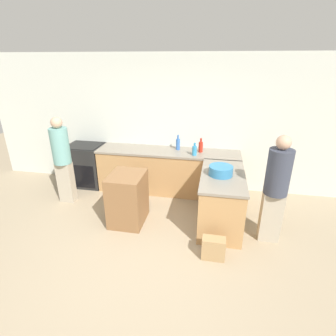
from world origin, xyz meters
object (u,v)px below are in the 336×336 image
at_px(island_table, 128,198).
at_px(hot_sauce_bottle, 201,147).
at_px(range_oven, 86,165).
at_px(water_bottle_blue, 178,144).
at_px(person_by_range, 62,157).
at_px(paper_bag, 213,248).
at_px(person_at_peninsula, 276,187).
at_px(mixing_bowl, 221,171).
at_px(dish_soap_bottle, 194,150).

height_order(island_table, hot_sauce_bottle, hot_sauce_bottle).
xyz_separation_m(range_oven, water_bottle_blue, (1.99, 0.11, 0.56)).
relative_size(island_table, person_by_range, 0.52).
bearing_deg(paper_bag, person_at_peninsula, 35.87).
xyz_separation_m(mixing_bowl, paper_bag, (-0.04, -0.88, -0.80)).
distance_m(range_oven, person_at_peninsula, 3.87).
relative_size(range_oven, paper_bag, 2.78).
bearing_deg(island_table, person_at_peninsula, -1.70).
distance_m(mixing_bowl, dish_soap_bottle, 0.98).
bearing_deg(person_at_peninsula, person_by_range, 171.93).
relative_size(mixing_bowl, dish_soap_bottle, 1.56).
bearing_deg(paper_bag, person_by_range, 158.68).
distance_m(person_by_range, person_at_peninsula, 3.68).
bearing_deg(dish_soap_bottle, mixing_bowl, -59.77).
bearing_deg(mixing_bowl, person_by_range, 175.59).
bearing_deg(person_at_peninsula, dish_soap_bottle, 138.03).
xyz_separation_m(range_oven, paper_bag, (2.80, -1.89, -0.28)).
relative_size(water_bottle_blue, person_by_range, 0.18).
bearing_deg(water_bottle_blue, person_at_peninsula, -40.94).
relative_size(island_table, mixing_bowl, 2.30).
bearing_deg(person_by_range, paper_bag, -21.32).
bearing_deg(water_bottle_blue, dish_soap_bottle, -37.04).
height_order(island_table, dish_soap_bottle, dish_soap_bottle).
bearing_deg(hot_sauce_bottle, paper_bag, -79.60).
height_order(island_table, water_bottle_blue, water_bottle_blue).
height_order(dish_soap_bottle, person_at_peninsula, person_at_peninsula).
distance_m(mixing_bowl, person_at_peninsula, 0.83).
height_order(range_oven, dish_soap_bottle, dish_soap_bottle).
distance_m(water_bottle_blue, hot_sauce_bottle, 0.46).
bearing_deg(range_oven, mixing_bowl, -19.46).
height_order(island_table, person_by_range, person_by_range).
height_order(water_bottle_blue, person_by_range, person_by_range).
xyz_separation_m(island_table, water_bottle_blue, (0.63, 1.34, 0.57)).
bearing_deg(mixing_bowl, person_at_peninsula, -20.83).
xyz_separation_m(mixing_bowl, water_bottle_blue, (-0.85, 1.12, 0.04)).
bearing_deg(paper_bag, dish_soap_bottle, 104.79).
xyz_separation_m(mixing_bowl, hot_sauce_bottle, (-0.39, 1.05, 0.04)).
bearing_deg(water_bottle_blue, range_oven, -176.74).
bearing_deg(island_table, mixing_bowl, 8.78).
relative_size(hot_sauce_bottle, person_at_peninsula, 0.17).
bearing_deg(person_at_peninsula, paper_bag, -144.13).
bearing_deg(island_table, water_bottle_blue, 64.97).
bearing_deg(person_by_range, island_table, -17.95).
relative_size(range_oven, hot_sauce_bottle, 3.23).
relative_size(hot_sauce_bottle, paper_bag, 0.86).
height_order(range_oven, hot_sauce_bottle, hot_sauce_bottle).
relative_size(island_table, hot_sauce_bottle, 3.11).
xyz_separation_m(water_bottle_blue, paper_bag, (0.81, -2.00, -0.84)).
relative_size(range_oven, island_table, 1.04).
xyz_separation_m(person_by_range, person_at_peninsula, (3.64, -0.52, -0.00)).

